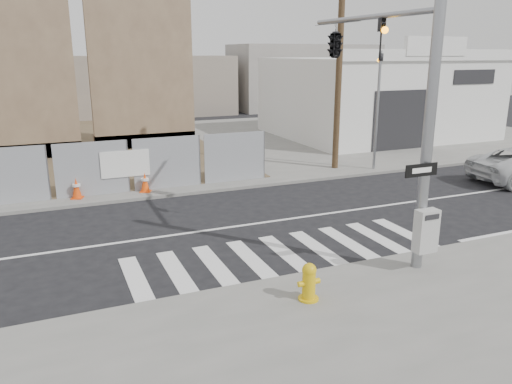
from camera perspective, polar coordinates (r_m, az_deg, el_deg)
name	(u,v)px	position (r m, az deg, el deg)	size (l,w,h in m)	color
ground	(250,225)	(15.74, -0.74, -3.74)	(100.00, 100.00, 0.00)	black
sidewalk_far	(156,148)	(28.78, -11.39, 4.97)	(50.00, 20.00, 0.12)	slate
signal_pole	(362,70)	(14.25, 12.05, 13.52)	(0.96, 5.87, 7.00)	gray
far_signal_pole	(378,94)	(22.92, 13.80, 10.82)	(0.16, 0.20, 5.60)	gray
concrete_wall_left	(10,93)	(26.94, -26.30, 10.11)	(6.00, 1.30, 8.00)	brown
concrete_wall_right	(143,88)	(28.36, -12.80, 11.50)	(5.50, 1.30, 8.00)	brown
auto_shop	(375,97)	(33.25, 13.49, 10.55)	(12.00, 10.20, 5.95)	silver
utility_pole_right	(340,53)	(22.75, 9.54, 15.36)	(1.60, 0.28, 10.00)	#4D3A24
fire_hydrant	(309,282)	(10.81, 6.06, -10.17)	(0.51, 0.45, 0.83)	gold
traffic_cone_c	(76,188)	(19.18, -19.83, 0.40)	(0.51, 0.51, 0.76)	#E6420C
traffic_cone_d	(145,182)	(19.36, -12.56, 1.08)	(0.50, 0.50, 0.75)	#FF4E0D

